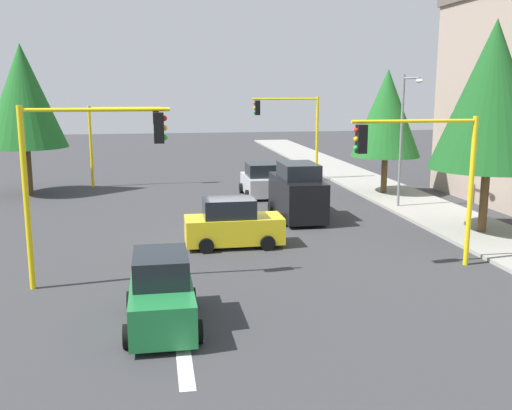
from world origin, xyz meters
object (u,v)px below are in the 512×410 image
tree_opposite_side (23,96)px  delivery_van_black (297,193)px  traffic_signal_near_left (423,162)px  traffic_signal_near_right (83,160)px  street_lamp_curbside (405,127)px  traffic_signal_far_right (120,129)px  car_silver (260,181)px  tree_roadside_near (492,96)px  tree_roadside_mid (387,113)px  traffic_signal_far_left (292,122)px  car_yellow (233,225)px  car_green (162,294)px

tree_opposite_side → delivery_van_black: bearing=56.6°
traffic_signal_near_left → traffic_signal_near_right: traffic_signal_near_right is taller
street_lamp_curbside → delivery_van_black: 6.73m
traffic_signal_near_right → traffic_signal_far_right: (-20.00, 0.09, -0.39)m
traffic_signal_near_right → car_silver: (-14.87, 8.32, -3.20)m
tree_opposite_side → tree_roadside_near: (14.00, 21.50, 0.16)m
tree_roadside_mid → delivery_van_black: tree_roadside_mid is taller
traffic_signal_far_left → tree_opposite_side: (2.00, -16.71, 1.78)m
tree_roadside_near → traffic_signal_far_right: bearing=-134.8°
tree_opposite_side → car_yellow: size_ratio=2.26×
traffic_signal_near_left → tree_roadside_near: (-4.00, 4.85, 2.20)m
traffic_signal_near_left → street_lamp_curbside: street_lamp_curbside is taller
traffic_signal_near_left → car_green: traffic_signal_near_left is taller
tree_roadside_near → traffic_signal_far_left: bearing=-163.3°
traffic_signal_far_right → tree_opposite_side: (2.00, -5.38, 2.13)m
traffic_signal_near_left → car_silver: traffic_signal_near_left is taller
tree_roadside_mid → car_yellow: bearing=-46.4°
delivery_van_black → tree_roadside_mid: bearing=129.1°
traffic_signal_near_left → traffic_signal_far_right: (-20.00, -11.27, -0.09)m
tree_opposite_side → delivery_van_black: tree_opposite_side is taller
traffic_signal_near_left → delivery_van_black: (-8.56, -2.34, -2.52)m
car_yellow → traffic_signal_near_left: bearing=56.9°
traffic_signal_far_right → street_lamp_curbside: 18.11m
tree_roadside_mid → car_silver: bearing=-96.7°
traffic_signal_far_right → street_lamp_curbside: bearing=55.0°
traffic_signal_near_right → car_silver: bearing=150.8°
traffic_signal_far_right → car_green: bearing=5.2°
car_green → car_silver: 19.56m
tree_roadside_near → street_lamp_curbside: bearing=-167.0°
car_green → tree_roadside_near: bearing=118.9°
traffic_signal_near_left → delivery_van_black: 9.23m
car_silver → traffic_signal_far_right: bearing=-121.9°
tree_roadside_mid → delivery_van_black: bearing=-50.9°
car_green → car_silver: bearing=161.9°
traffic_signal_far_left → tree_roadside_mid: (6.00, 4.29, 0.79)m
traffic_signal_near_left → tree_roadside_near: bearing=129.5°
traffic_signal_far_right → traffic_signal_far_left: (0.00, 11.33, 0.36)m
tree_roadside_mid → tree_opposite_side: bearing=-100.8°
car_silver → tree_opposite_side: bearing=-102.9°
traffic_signal_far_right → street_lamp_curbside: (10.39, 14.82, 0.64)m
car_green → street_lamp_curbside: bearing=136.5°
traffic_signal_far_left → tree_opposite_side: bearing=-83.2°
car_silver → car_yellow: bearing=-15.9°
traffic_signal_far_right → car_silver: size_ratio=1.35×
traffic_signal_near_left → street_lamp_curbside: size_ratio=0.76×
tree_opposite_side → car_green: bearing=19.1°
traffic_signal_far_left → traffic_signal_near_left: bearing=-0.2°
traffic_signal_near_left → delivery_van_black: bearing=-164.7°
tree_roadside_near → car_silver: bearing=-144.0°
traffic_signal_near_right → tree_roadside_mid: size_ratio=0.78×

